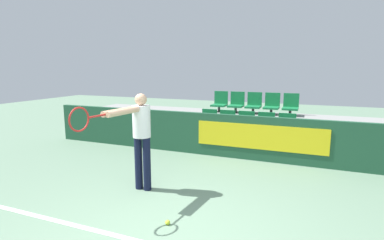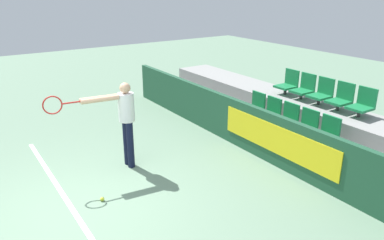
{
  "view_description": "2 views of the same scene",
  "coord_description": "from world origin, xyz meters",
  "px_view_note": "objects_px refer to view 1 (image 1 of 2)",
  "views": [
    {
      "loc": [
        1.51,
        -2.84,
        2.04
      ],
      "look_at": [
        -0.61,
        2.38,
        1.06
      ],
      "focal_mm": 28.0,
      "sensor_mm": 36.0,
      "label": 1
    },
    {
      "loc": [
        4.98,
        -1.27,
        3.3
      ],
      "look_at": [
        -0.31,
        2.26,
        0.97
      ],
      "focal_mm": 35.0,
      "sensor_mm": 36.0,
      "label": 2
    }
  ],
  "objects_px": {
    "stadium_chair_8": "(272,105)",
    "tennis_ball": "(168,222)",
    "stadium_chair_2": "(245,124)",
    "stadium_chair_0": "(208,122)",
    "stadium_chair_4": "(286,127)",
    "stadium_chair_3": "(265,126)",
    "tennis_player": "(138,132)",
    "stadium_chair_5": "(220,102)",
    "stadium_chair_1": "(226,123)",
    "stadium_chair_7": "(254,104)",
    "stadium_chair_9": "(291,106)",
    "stadium_chair_6": "(236,103)"
  },
  "relations": [
    {
      "from": "stadium_chair_0",
      "to": "stadium_chair_9",
      "type": "xyz_separation_m",
      "value": [
        1.96,
        1.05,
        0.4
      ]
    },
    {
      "from": "tennis_player",
      "to": "stadium_chair_1",
      "type": "bearing_deg",
      "value": 85.99
    },
    {
      "from": "stadium_chair_1",
      "to": "stadium_chair_2",
      "type": "distance_m",
      "value": 0.49
    },
    {
      "from": "stadium_chair_0",
      "to": "stadium_chair_8",
      "type": "distance_m",
      "value": 1.85
    },
    {
      "from": "stadium_chair_2",
      "to": "stadium_chair_5",
      "type": "xyz_separation_m",
      "value": [
        -0.98,
        1.05,
        0.4
      ]
    },
    {
      "from": "stadium_chair_8",
      "to": "stadium_chair_5",
      "type": "bearing_deg",
      "value": 180.0
    },
    {
      "from": "tennis_ball",
      "to": "stadium_chair_7",
      "type": "bearing_deg",
      "value": 88.19
    },
    {
      "from": "stadium_chair_0",
      "to": "stadium_chair_9",
      "type": "bearing_deg",
      "value": 28.1
    },
    {
      "from": "tennis_ball",
      "to": "stadium_chair_1",
      "type": "bearing_deg",
      "value": 94.72
    },
    {
      "from": "stadium_chair_7",
      "to": "tennis_player",
      "type": "relative_size",
      "value": 0.35
    },
    {
      "from": "stadium_chair_0",
      "to": "stadium_chair_2",
      "type": "xyz_separation_m",
      "value": [
        0.98,
        0.0,
        0.0
      ]
    },
    {
      "from": "stadium_chair_0",
      "to": "stadium_chair_5",
      "type": "relative_size",
      "value": 1.0
    },
    {
      "from": "stadium_chair_3",
      "to": "tennis_player",
      "type": "height_order",
      "value": "tennis_player"
    },
    {
      "from": "stadium_chair_5",
      "to": "tennis_ball",
      "type": "bearing_deg",
      "value": -80.76
    },
    {
      "from": "stadium_chair_5",
      "to": "stadium_chair_8",
      "type": "height_order",
      "value": "same"
    },
    {
      "from": "stadium_chair_2",
      "to": "stadium_chair_3",
      "type": "height_order",
      "value": "same"
    },
    {
      "from": "tennis_player",
      "to": "stadium_chair_3",
      "type": "bearing_deg",
      "value": 70.24
    },
    {
      "from": "stadium_chair_3",
      "to": "tennis_player",
      "type": "xyz_separation_m",
      "value": [
        -1.57,
        -3.18,
        0.35
      ]
    },
    {
      "from": "stadium_chair_7",
      "to": "tennis_player",
      "type": "xyz_separation_m",
      "value": [
        -1.08,
        -4.22,
        -0.04
      ]
    },
    {
      "from": "tennis_ball",
      "to": "stadium_chair_4",
      "type": "bearing_deg",
      "value": 74.1
    },
    {
      "from": "tennis_player",
      "to": "stadium_chair_0",
      "type": "bearing_deg",
      "value": 94.7
    },
    {
      "from": "stadium_chair_0",
      "to": "stadium_chair_1",
      "type": "bearing_deg",
      "value": 0.0
    },
    {
      "from": "stadium_chair_2",
      "to": "stadium_chair_8",
      "type": "xyz_separation_m",
      "value": [
        0.49,
        1.05,
        0.4
      ]
    },
    {
      "from": "stadium_chair_2",
      "to": "tennis_ball",
      "type": "relative_size",
      "value": 8.76
    },
    {
      "from": "stadium_chair_2",
      "to": "stadium_chair_4",
      "type": "height_order",
      "value": "same"
    },
    {
      "from": "stadium_chair_3",
      "to": "stadium_chair_4",
      "type": "relative_size",
      "value": 1.0
    },
    {
      "from": "stadium_chair_4",
      "to": "tennis_player",
      "type": "height_order",
      "value": "tennis_player"
    },
    {
      "from": "stadium_chair_1",
      "to": "stadium_chair_7",
      "type": "xyz_separation_m",
      "value": [
        0.49,
        1.05,
        0.4
      ]
    },
    {
      "from": "stadium_chair_1",
      "to": "stadium_chair_2",
      "type": "relative_size",
      "value": 1.0
    },
    {
      "from": "stadium_chair_5",
      "to": "tennis_player",
      "type": "xyz_separation_m",
      "value": [
        -0.1,
        -4.22,
        -0.04
      ]
    },
    {
      "from": "stadium_chair_0",
      "to": "stadium_chair_4",
      "type": "distance_m",
      "value": 1.96
    },
    {
      "from": "stadium_chair_2",
      "to": "tennis_player",
      "type": "height_order",
      "value": "tennis_player"
    },
    {
      "from": "stadium_chair_4",
      "to": "stadium_chair_8",
      "type": "relative_size",
      "value": 1.0
    },
    {
      "from": "stadium_chair_9",
      "to": "tennis_player",
      "type": "height_order",
      "value": "tennis_player"
    },
    {
      "from": "stadium_chair_9",
      "to": "tennis_player",
      "type": "bearing_deg",
      "value": -116.04
    },
    {
      "from": "stadium_chair_1",
      "to": "stadium_chair_5",
      "type": "height_order",
      "value": "stadium_chair_5"
    },
    {
      "from": "stadium_chair_1",
      "to": "tennis_ball",
      "type": "relative_size",
      "value": 8.76
    },
    {
      "from": "stadium_chair_4",
      "to": "tennis_player",
      "type": "xyz_separation_m",
      "value": [
        -2.06,
        -3.18,
        0.35
      ]
    },
    {
      "from": "tennis_player",
      "to": "tennis_ball",
      "type": "height_order",
      "value": "tennis_player"
    },
    {
      "from": "stadium_chair_3",
      "to": "stadium_chair_5",
      "type": "distance_m",
      "value": 1.85
    },
    {
      "from": "stadium_chair_3",
      "to": "stadium_chair_8",
      "type": "xyz_separation_m",
      "value": [
        0.0,
        1.05,
        0.4
      ]
    },
    {
      "from": "stadium_chair_6",
      "to": "stadium_chair_9",
      "type": "relative_size",
      "value": 1.0
    },
    {
      "from": "stadium_chair_1",
      "to": "stadium_chair_8",
      "type": "distance_m",
      "value": 1.49
    },
    {
      "from": "stadium_chair_3",
      "to": "stadium_chair_6",
      "type": "bearing_deg",
      "value": 133.11
    },
    {
      "from": "stadium_chair_1",
      "to": "stadium_chair_5",
      "type": "bearing_deg",
      "value": 115.09
    },
    {
      "from": "stadium_chair_7",
      "to": "stadium_chair_8",
      "type": "relative_size",
      "value": 1.0
    },
    {
      "from": "stadium_chair_1",
      "to": "stadium_chair_4",
      "type": "xyz_separation_m",
      "value": [
        1.47,
        0.0,
        0.0
      ]
    },
    {
      "from": "stadium_chair_8",
      "to": "tennis_ball",
      "type": "relative_size",
      "value": 8.76
    },
    {
      "from": "stadium_chair_5",
      "to": "tennis_ball",
      "type": "height_order",
      "value": "stadium_chair_5"
    },
    {
      "from": "stadium_chair_8",
      "to": "stadium_chair_9",
      "type": "distance_m",
      "value": 0.49
    }
  ]
}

